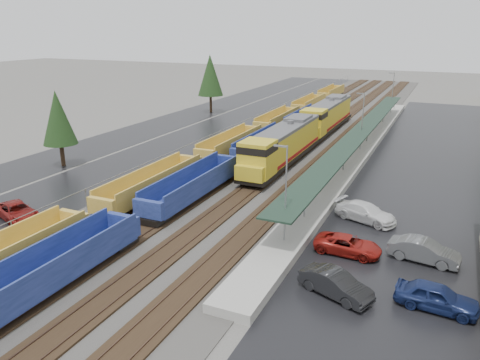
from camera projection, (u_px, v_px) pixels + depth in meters
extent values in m
cube|color=#302D2B|center=(311.00, 133.00, 73.62)|extent=(20.00, 160.00, 0.08)
cube|color=black|center=(275.00, 129.00, 75.93)|extent=(2.60, 160.00, 0.15)
cube|color=#473326|center=(271.00, 128.00, 76.18)|extent=(0.08, 160.00, 0.07)
cube|color=#473326|center=(279.00, 128.00, 75.61)|extent=(0.08, 160.00, 0.07)
cube|color=black|center=(299.00, 131.00, 74.36)|extent=(2.60, 160.00, 0.15)
cube|color=#473326|center=(294.00, 130.00, 74.61)|extent=(0.08, 160.00, 0.07)
cube|color=#473326|center=(303.00, 131.00, 74.05)|extent=(0.08, 160.00, 0.07)
cube|color=black|center=(323.00, 133.00, 72.80)|extent=(2.60, 160.00, 0.15)
cube|color=#473326|center=(319.00, 132.00, 73.05)|extent=(0.08, 160.00, 0.07)
cube|color=#473326|center=(328.00, 133.00, 72.48)|extent=(0.08, 160.00, 0.07)
cube|color=black|center=(349.00, 135.00, 71.23)|extent=(2.60, 160.00, 0.15)
cube|color=#473326|center=(344.00, 134.00, 71.48)|extent=(0.08, 160.00, 0.07)
cube|color=#473326|center=(354.00, 135.00, 70.92)|extent=(0.08, 160.00, 0.07)
cube|color=black|center=(225.00, 125.00, 79.50)|extent=(10.00, 160.00, 0.02)
cube|color=black|center=(175.00, 120.00, 83.42)|extent=(9.00, 160.00, 0.02)
cube|color=black|center=(437.00, 163.00, 57.53)|extent=(16.00, 100.00, 0.02)
cube|color=#9E9B93|center=(360.00, 152.00, 61.15)|extent=(3.00, 80.00, 0.70)
cylinder|color=gray|center=(304.00, 203.00, 39.02)|extent=(0.16, 0.16, 2.40)
cylinder|color=gray|center=(344.00, 159.00, 52.01)|extent=(0.16, 0.16, 2.40)
cylinder|color=gray|center=(367.00, 133.00, 64.99)|extent=(0.16, 0.16, 2.40)
cylinder|color=gray|center=(383.00, 115.00, 77.97)|extent=(0.16, 0.16, 2.40)
cylinder|color=gray|center=(395.00, 102.00, 90.95)|extent=(0.16, 0.16, 2.40)
cube|color=#192D21|center=(362.00, 130.00, 60.26)|extent=(2.60, 65.00, 0.15)
cylinder|color=gray|center=(286.00, 199.00, 34.04)|extent=(0.12, 0.12, 8.00)
cube|color=gray|center=(281.00, 146.00, 33.02)|extent=(1.00, 0.15, 0.12)
cylinder|color=gray|center=(362.00, 124.00, 60.01)|extent=(0.12, 0.12, 8.00)
cube|color=gray|center=(361.00, 93.00, 58.98)|extent=(1.00, 0.15, 0.12)
cylinder|color=gray|center=(392.00, 95.00, 85.97)|extent=(0.12, 0.12, 8.00)
cube|color=gray|center=(392.00, 73.00, 84.95)|extent=(1.00, 0.15, 0.12)
cylinder|color=gray|center=(13.00, 233.00, 35.49)|extent=(0.08, 0.08, 2.00)
cylinder|color=gray|center=(86.00, 200.00, 42.42)|extent=(0.08, 0.08, 2.00)
cylinder|color=gray|center=(139.00, 175.00, 49.34)|extent=(0.08, 0.08, 2.00)
cylinder|color=gray|center=(179.00, 157.00, 56.27)|extent=(0.08, 0.08, 2.00)
cylinder|color=gray|center=(210.00, 143.00, 63.19)|extent=(0.08, 0.08, 2.00)
cylinder|color=gray|center=(235.00, 131.00, 70.11)|extent=(0.08, 0.08, 2.00)
cylinder|color=gray|center=(255.00, 122.00, 77.04)|extent=(0.08, 0.08, 2.00)
cylinder|color=gray|center=(272.00, 114.00, 83.96)|extent=(0.08, 0.08, 2.00)
cylinder|color=gray|center=(287.00, 107.00, 90.88)|extent=(0.08, 0.08, 2.00)
cylinder|color=gray|center=(299.00, 102.00, 97.81)|extent=(0.08, 0.08, 2.00)
cylinder|color=gray|center=(310.00, 97.00, 104.73)|extent=(0.08, 0.08, 2.00)
cylinder|color=gray|center=(319.00, 92.00, 111.66)|extent=(0.08, 0.08, 2.00)
cylinder|color=gray|center=(328.00, 88.00, 118.58)|extent=(0.08, 0.08, 2.00)
cylinder|color=gray|center=(335.00, 85.00, 125.50)|extent=(0.08, 0.08, 2.00)
cylinder|color=gray|center=(342.00, 82.00, 132.43)|extent=(0.08, 0.08, 2.00)
cylinder|color=gray|center=(348.00, 79.00, 139.35)|extent=(0.08, 0.08, 2.00)
cube|color=gray|center=(255.00, 116.00, 76.72)|extent=(0.05, 160.00, 0.05)
ellipsoid|color=#515E49|center=(334.00, 64.00, 206.54)|extent=(154.00, 110.00, 19.80)
cylinder|color=#332316|center=(62.00, 155.00, 55.86)|extent=(0.50, 0.50, 2.70)
cone|color=#1A3213|center=(58.00, 118.00, 54.45)|extent=(3.96, 3.96, 6.30)
cylinder|color=#332316|center=(211.00, 104.00, 90.77)|extent=(0.50, 0.50, 3.30)
cone|color=#1A3213|center=(210.00, 75.00, 89.06)|extent=(4.84, 4.84, 7.70)
cube|color=black|center=(284.00, 158.00, 56.39)|extent=(3.24, 21.57, 0.43)
cube|color=gold|center=(287.00, 141.00, 56.75)|extent=(3.02, 17.25, 3.24)
cube|color=gold|center=(257.00, 158.00, 48.47)|extent=(3.24, 3.45, 3.67)
cube|color=black|center=(258.00, 148.00, 48.13)|extent=(3.29, 3.50, 0.75)
cube|color=gold|center=(250.00, 173.00, 47.13)|extent=(3.02, 1.08, 1.51)
cube|color=#59595B|center=(287.00, 127.00, 56.21)|extent=(3.07, 17.25, 0.38)
cube|color=maroon|center=(275.00, 150.00, 57.76)|extent=(0.04, 17.25, 0.38)
cube|color=maroon|center=(299.00, 153.00, 56.56)|extent=(0.04, 17.25, 0.38)
cube|color=black|center=(284.00, 161.00, 56.53)|extent=(2.37, 6.47, 0.65)
cube|color=black|center=(260.00, 178.00, 49.96)|extent=(2.59, 4.31, 0.54)
cube|color=black|center=(302.00, 146.00, 63.03)|extent=(2.59, 4.31, 0.54)
cylinder|color=#59595B|center=(290.00, 123.00, 57.04)|extent=(0.75, 0.75, 0.54)
cube|color=#59595B|center=(298.00, 119.00, 59.86)|extent=(2.59, 4.31, 0.54)
cube|color=black|center=(327.00, 126.00, 74.57)|extent=(3.24, 21.57, 0.43)
cube|color=gold|center=(330.00, 113.00, 74.93)|extent=(3.02, 17.25, 3.24)
cube|color=gold|center=(313.00, 122.00, 66.65)|extent=(3.24, 3.45, 3.67)
cube|color=black|center=(314.00, 115.00, 66.31)|extent=(3.29, 3.50, 0.75)
cube|color=gold|center=(309.00, 132.00, 65.30)|extent=(3.02, 1.08, 1.51)
cube|color=#59595B|center=(330.00, 102.00, 74.39)|extent=(3.07, 17.25, 0.38)
cube|color=maroon|center=(320.00, 120.00, 75.93)|extent=(0.04, 17.25, 0.38)
cube|color=maroon|center=(338.00, 122.00, 74.73)|extent=(0.04, 17.25, 0.38)
cube|color=black|center=(327.00, 128.00, 74.70)|extent=(2.37, 6.47, 0.65)
cube|color=black|center=(314.00, 137.00, 68.13)|extent=(2.59, 4.31, 0.54)
cube|color=black|center=(338.00, 120.00, 81.20)|extent=(2.59, 4.31, 0.54)
cylinder|color=#59595B|center=(332.00, 99.00, 75.22)|extent=(0.75, 0.75, 0.54)
cube|color=#59595B|center=(337.00, 97.00, 78.04)|extent=(2.59, 4.31, 0.54)
cube|color=gold|center=(5.00, 263.00, 29.43)|extent=(0.15, 14.38, 1.85)
cube|color=gold|center=(74.00, 220.00, 36.40)|extent=(2.68, 0.52, 1.44)
cube|color=black|center=(69.00, 236.00, 36.10)|extent=(2.06, 2.27, 0.52)
cube|color=gold|center=(153.00, 188.00, 45.79)|extent=(2.68, 14.38, 0.26)
cube|color=gold|center=(141.00, 178.00, 46.01)|extent=(0.15, 14.38, 1.85)
cube|color=gold|center=(163.00, 181.00, 45.00)|extent=(0.15, 14.38, 1.85)
cube|color=gold|center=(102.00, 207.00, 39.17)|extent=(2.68, 0.52, 1.44)
cube|color=gold|center=(191.00, 162.00, 51.97)|extent=(2.68, 0.52, 1.44)
cube|color=black|center=(108.00, 215.00, 40.11)|extent=(2.06, 2.27, 0.52)
cube|color=black|center=(188.00, 173.00, 51.67)|extent=(2.06, 2.27, 0.52)
cube|color=gold|center=(231.00, 147.00, 61.36)|extent=(2.68, 14.38, 0.26)
cube|color=gold|center=(222.00, 139.00, 61.58)|extent=(0.15, 14.38, 1.85)
cube|color=gold|center=(240.00, 141.00, 60.57)|extent=(0.15, 14.38, 1.85)
cube|color=gold|center=(204.00, 155.00, 54.74)|extent=(2.68, 0.52, 1.44)
cube|color=gold|center=(253.00, 131.00, 67.54)|extent=(2.68, 0.52, 1.44)
cube|color=black|center=(207.00, 162.00, 55.68)|extent=(2.06, 2.27, 0.52)
cube|color=black|center=(251.00, 139.00, 67.24)|extent=(2.06, 2.27, 0.52)
cube|color=gold|center=(278.00, 123.00, 76.93)|extent=(2.68, 14.38, 0.26)
cube|color=gold|center=(271.00, 117.00, 77.15)|extent=(0.15, 14.38, 1.85)
cube|color=gold|center=(286.00, 118.00, 76.14)|extent=(0.15, 14.38, 1.85)
cube|color=gold|center=(261.00, 127.00, 70.30)|extent=(2.68, 0.52, 1.44)
cube|color=gold|center=(292.00, 111.00, 83.11)|extent=(2.68, 0.52, 1.44)
cube|color=black|center=(263.00, 133.00, 71.25)|extent=(2.06, 2.27, 0.52)
cube|color=black|center=(291.00, 118.00, 82.81)|extent=(2.06, 2.27, 0.52)
cube|color=gold|center=(309.00, 107.00, 92.50)|extent=(2.68, 14.38, 0.26)
cube|color=gold|center=(303.00, 101.00, 92.71)|extent=(0.15, 14.38, 1.85)
cube|color=gold|center=(316.00, 102.00, 91.71)|extent=(0.15, 14.38, 1.85)
cube|color=gold|center=(298.00, 109.00, 85.87)|extent=(2.68, 0.52, 1.44)
cube|color=gold|center=(319.00, 98.00, 98.68)|extent=(2.68, 0.52, 1.44)
cube|color=black|center=(299.00, 114.00, 86.82)|extent=(2.06, 2.27, 0.52)
cube|color=black|center=(318.00, 103.00, 98.37)|extent=(2.06, 2.27, 0.52)
cube|color=gold|center=(331.00, 95.00, 108.07)|extent=(2.68, 14.38, 0.26)
cube|color=gold|center=(326.00, 91.00, 108.28)|extent=(0.15, 14.38, 1.85)
cube|color=gold|center=(337.00, 91.00, 107.27)|extent=(0.15, 14.38, 1.85)
cube|color=gold|center=(323.00, 96.00, 101.44)|extent=(2.68, 0.52, 1.44)
cube|color=gold|center=(339.00, 88.00, 114.25)|extent=(2.68, 0.52, 1.44)
cube|color=black|center=(324.00, 100.00, 102.39)|extent=(2.06, 2.27, 0.52)
cube|color=black|center=(338.00, 93.00, 113.94)|extent=(2.06, 2.27, 0.52)
cube|color=navy|center=(48.00, 280.00, 29.23)|extent=(2.78, 14.85, 0.27)
cube|color=navy|center=(30.00, 262.00, 29.45)|extent=(0.16, 14.85, 1.93)
cube|color=navy|center=(62.00, 270.00, 28.40)|extent=(0.16, 14.85, 1.93)
cube|color=navy|center=(123.00, 224.00, 35.60)|extent=(2.78, 0.54, 1.50)
cube|color=black|center=(118.00, 241.00, 35.29)|extent=(2.14, 2.35, 0.54)
cube|color=navy|center=(195.00, 190.00, 45.32)|extent=(2.78, 14.85, 0.27)
cube|color=navy|center=(183.00, 178.00, 45.54)|extent=(0.16, 14.85, 1.93)
cube|color=navy|center=(207.00, 182.00, 44.49)|extent=(0.16, 14.85, 1.93)
cube|color=navy|center=(149.00, 209.00, 38.47)|extent=(2.78, 0.54, 1.50)
cube|color=navy|center=(229.00, 162.00, 51.70)|extent=(2.78, 0.54, 1.50)
cube|color=black|center=(154.00, 218.00, 39.46)|extent=(2.14, 2.35, 0.54)
cube|color=black|center=(226.00, 173.00, 51.38)|extent=(2.14, 2.35, 0.54)
cube|color=navy|center=(265.00, 147.00, 61.41)|extent=(2.78, 14.85, 0.27)
cube|color=navy|center=(256.00, 139.00, 61.64)|extent=(0.16, 14.85, 1.93)
cube|color=navy|center=(275.00, 141.00, 60.59)|extent=(0.16, 14.85, 1.93)
cube|color=navy|center=(241.00, 155.00, 54.57)|extent=(2.78, 0.54, 1.50)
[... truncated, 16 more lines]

